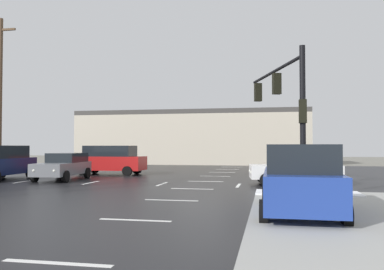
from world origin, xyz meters
The scene contains 11 objects.
ground_plane centered at (0.00, 0.00, 0.00)m, with size 120.00×120.00×0.00m, color slate.
road_asphalt centered at (0.00, 0.00, 0.01)m, with size 44.00×44.00×0.02m, color black.
snow_strip_curbside centered at (5.00, -4.00, 0.17)m, with size 4.00×1.60×0.06m, color white.
lane_markings centered at (1.20, -1.38, 0.02)m, with size 36.15×36.15×0.01m.
traffic_signal_mast centered at (4.21, -2.77, 4.05)m, with size 2.24×6.29×5.74m.
strip_building_background centered at (-5.08, 24.95, 2.99)m, with size 25.73×8.00×5.98m.
suv_red centered at (-7.41, 6.05, 1.09)m, with size 4.85×2.21×2.03m.
suv_blue centered at (4.38, -8.51, 1.09)m, with size 2.19×4.85×2.03m.
sedan_white centered at (4.98, 0.87, 0.85)m, with size 4.68×2.44×1.58m.
sedan_grey centered at (-8.41, 1.46, 0.85)m, with size 2.28×4.63×1.58m.
utility_pole_far centered at (-14.62, 3.97, 5.64)m, with size 2.20×0.28×10.84m.
Camera 1 is at (3.54, -20.22, 2.00)m, focal length 37.23 mm.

